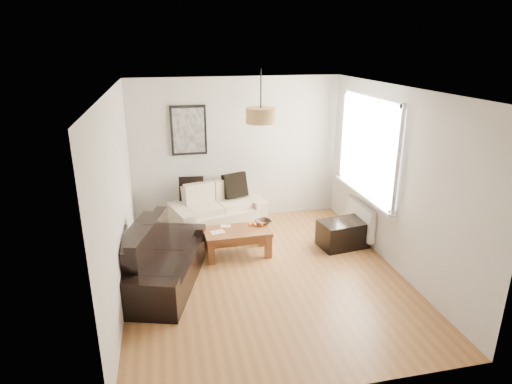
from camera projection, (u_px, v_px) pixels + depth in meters
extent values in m
plane|color=brown|center=(265.00, 274.00, 6.17)|extent=(4.50, 4.50, 0.00)
cube|color=white|center=(360.00, 219.00, 7.15)|extent=(0.10, 0.90, 0.52)
cylinder|color=tan|center=(261.00, 115.00, 5.72)|extent=(0.40, 0.40, 0.20)
cube|color=black|center=(343.00, 234.00, 6.97)|extent=(0.82, 0.59, 0.43)
cube|color=black|center=(191.00, 189.00, 7.58)|extent=(0.44, 0.18, 0.43)
cube|color=black|center=(235.00, 185.00, 7.74)|extent=(0.46, 0.29, 0.44)
imported|color=black|center=(263.00, 222.00, 6.85)|extent=(0.31, 0.31, 0.06)
sphere|color=orange|center=(254.00, 224.00, 6.74)|extent=(0.07, 0.07, 0.06)
sphere|color=#FF5415|center=(261.00, 224.00, 6.74)|extent=(0.07, 0.07, 0.07)
sphere|color=orange|center=(250.00, 224.00, 6.74)|extent=(0.06, 0.06, 0.06)
cube|color=white|center=(218.00, 232.00, 6.55)|extent=(0.23, 0.19, 0.01)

